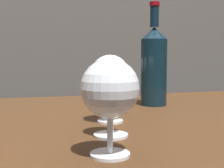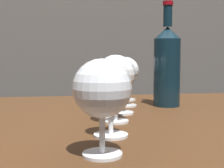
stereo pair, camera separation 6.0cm
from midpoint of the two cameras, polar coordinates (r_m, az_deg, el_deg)
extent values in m
cube|color=#472B16|center=(0.80, -5.69, -6.97)|extent=(1.26, 0.83, 0.03)
cylinder|color=white|center=(0.50, -3.85, -12.32)|extent=(0.06, 0.06, 0.00)
cylinder|color=white|center=(0.49, -3.88, -8.20)|extent=(0.01, 0.01, 0.07)
sphere|color=white|center=(0.48, -3.93, -0.79)|extent=(0.09, 0.09, 0.09)
ellipsoid|color=gold|center=(0.48, -3.92, -0.99)|extent=(0.08, 0.08, 0.04)
cylinder|color=white|center=(0.61, -2.82, -9.01)|extent=(0.06, 0.06, 0.00)
cylinder|color=white|center=(0.60, -2.84, -5.16)|extent=(0.01, 0.01, 0.08)
sphere|color=white|center=(0.60, -2.87, 0.79)|extent=(0.07, 0.07, 0.07)
ellipsoid|color=#470A16|center=(0.60, -2.86, 0.32)|extent=(0.06, 0.06, 0.02)
cylinder|color=white|center=(0.74, -2.68, -6.57)|extent=(0.06, 0.06, 0.00)
cylinder|color=white|center=(0.73, -2.69, -3.49)|extent=(0.01, 0.01, 0.08)
sphere|color=white|center=(0.72, -2.72, 1.70)|extent=(0.09, 0.09, 0.09)
ellipsoid|color=maroon|center=(0.72, -2.71, 1.27)|extent=(0.08, 0.08, 0.03)
cylinder|color=white|center=(0.84, -2.08, -5.08)|extent=(0.07, 0.07, 0.00)
cylinder|color=white|center=(0.83, -2.09, -2.30)|extent=(0.01, 0.01, 0.08)
sphere|color=white|center=(0.83, -2.11, 2.04)|extent=(0.08, 0.08, 0.08)
ellipsoid|color=#380711|center=(0.83, -2.11, 1.56)|extent=(0.07, 0.07, 0.02)
cylinder|color=white|center=(0.96, -1.38, -3.77)|extent=(0.06, 0.06, 0.00)
cylinder|color=white|center=(0.96, -1.39, -1.33)|extent=(0.01, 0.01, 0.08)
sphere|color=white|center=(0.95, -1.40, 2.44)|extent=(0.07, 0.07, 0.07)
ellipsoid|color=pink|center=(0.95, -1.40, 2.38)|extent=(0.07, 0.07, 0.03)
cylinder|color=white|center=(1.08, -1.72, -2.76)|extent=(0.07, 0.07, 0.00)
cylinder|color=white|center=(1.08, -1.72, -0.68)|extent=(0.01, 0.01, 0.07)
sphere|color=white|center=(1.07, -1.73, 2.67)|extent=(0.08, 0.08, 0.08)
ellipsoid|color=#EACC66|center=(1.07, -1.73, 2.51)|extent=(0.07, 0.07, 0.03)
cylinder|color=#0F232D|center=(0.97, 5.64, 2.04)|extent=(0.08, 0.08, 0.20)
cone|color=#0F232D|center=(0.97, 5.70, 8.91)|extent=(0.08, 0.08, 0.03)
cylinder|color=#0F232D|center=(0.98, 5.73, 11.73)|extent=(0.03, 0.03, 0.06)
cylinder|color=maroon|center=(0.98, 5.75, 13.86)|extent=(0.03, 0.03, 0.01)
camera|label=1|loc=(0.03, -92.86, -0.27)|focal=51.95mm
camera|label=2|loc=(0.03, 87.14, 0.27)|focal=51.95mm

